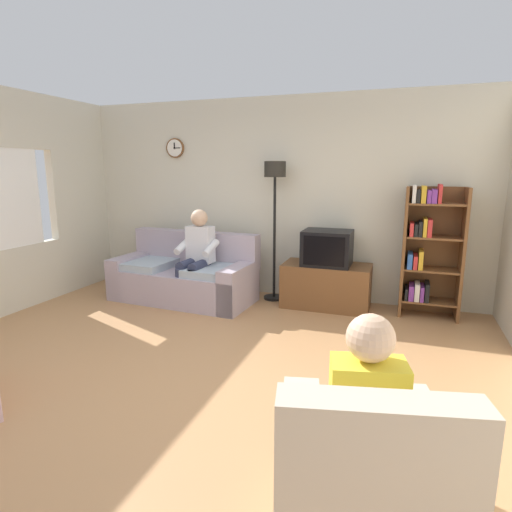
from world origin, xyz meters
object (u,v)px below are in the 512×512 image
object	(u,v)px
bookshelf	(428,249)
person_on_couch	(196,252)
floor_lamp	(275,192)
armchair_near_bookshelf	(362,479)
tv	(327,248)
couch	(185,277)
tv_stand	(326,286)
person_in_right_armchair	(363,409)

from	to	relation	value
bookshelf	person_on_couch	distance (m)	2.86
floor_lamp	armchair_near_bookshelf	world-z (taller)	floor_lamp
tv	person_on_couch	xyz separation A→B (m)	(-1.63, -0.41, -0.08)
couch	tv_stand	world-z (taller)	couch
tv_stand	armchair_near_bookshelf	size ratio (longest dim) A/B	1.06
bookshelf	tv_stand	bearing A→B (deg)	-176.65
person_on_couch	person_in_right_armchair	size ratio (longest dim) A/B	1.11
floor_lamp	person_on_couch	xyz separation A→B (m)	(-0.89, -0.53, -0.75)
bookshelf	person_in_right_armchair	xyz separation A→B (m)	(-0.43, -3.38, -0.22)
tv_stand	armchair_near_bookshelf	xyz separation A→B (m)	(0.77, -3.40, 0.01)
armchair_near_bookshelf	person_in_right_armchair	xyz separation A→B (m)	(-0.02, 0.09, 0.32)
bookshelf	floor_lamp	distance (m)	2.01
person_in_right_armchair	bookshelf	bearing A→B (deg)	82.73
tv	person_on_couch	size ratio (longest dim) A/B	0.48
tv_stand	bookshelf	size ratio (longest dim) A/B	0.70
tv	person_in_right_armchair	world-z (taller)	person_in_right_armchair
armchair_near_bookshelf	person_in_right_armchair	bearing A→B (deg)	102.77
couch	person_in_right_armchair	world-z (taller)	person_in_right_armchair
bookshelf	couch	bearing A→B (deg)	-172.66
couch	person_on_couch	bearing A→B (deg)	-23.96
tv_stand	person_in_right_armchair	xyz separation A→B (m)	(0.75, -3.31, 0.33)
bookshelf	person_on_couch	xyz separation A→B (m)	(-2.81, -0.50, -0.12)
bookshelf	floor_lamp	bearing A→B (deg)	179.11
tv_stand	person_on_couch	distance (m)	1.73
person_in_right_armchair	couch	bearing A→B (deg)	131.29
tv	person_in_right_armchair	distance (m)	3.38
person_on_couch	person_in_right_armchair	world-z (taller)	person_on_couch
person_in_right_armchair	person_on_couch	bearing A→B (deg)	129.55
bookshelf	armchair_near_bookshelf	xyz separation A→B (m)	(-0.41, -3.47, -0.53)
tv_stand	floor_lamp	distance (m)	1.38
bookshelf	floor_lamp	xyz separation A→B (m)	(-1.91, 0.03, 0.63)
armchair_near_bookshelf	person_on_couch	xyz separation A→B (m)	(-2.40, 2.96, 0.41)
tv_stand	tv	size ratio (longest dim) A/B	1.83
tv	person_in_right_armchair	xyz separation A→B (m)	(0.75, -3.29, -0.17)
person_on_couch	bookshelf	bearing A→B (deg)	10.16
person_on_couch	tv	bearing A→B (deg)	14.14
person_on_couch	person_in_right_armchair	xyz separation A→B (m)	(2.38, -2.88, -0.09)
bookshelf	person_on_couch	bearing A→B (deg)	-169.84
couch	tv_stand	bearing A→B (deg)	9.82
tv_stand	bookshelf	bearing A→B (deg)	3.35
tv	person_on_couch	bearing A→B (deg)	-165.86
tv_stand	couch	bearing A→B (deg)	-170.18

